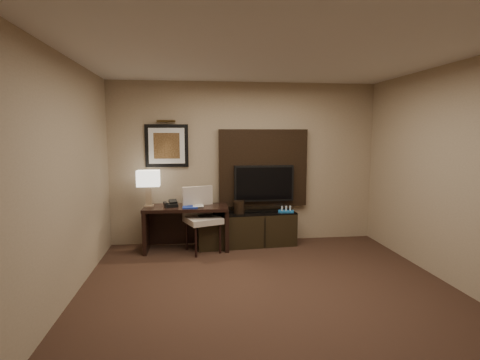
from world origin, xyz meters
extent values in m
cube|color=#321E16|center=(0.00, 0.00, -0.01)|extent=(4.50, 5.00, 0.01)
cube|color=silver|center=(0.00, 0.00, 2.70)|extent=(4.50, 5.00, 0.01)
cube|color=#9B8669|center=(0.00, 2.50, 1.35)|extent=(4.50, 0.01, 2.70)
cube|color=#9B8669|center=(0.00, -2.50, 1.35)|extent=(4.50, 0.01, 2.70)
cube|color=#9B8669|center=(-2.25, 0.00, 1.35)|extent=(0.01, 5.00, 2.70)
cube|color=#9B8669|center=(2.25, 0.00, 1.35)|extent=(0.01, 5.00, 2.70)
cube|color=black|center=(-1.00, 2.10, 0.35)|extent=(1.34, 0.61, 0.71)
cube|color=black|center=(-0.01, 2.20, 0.28)|extent=(1.65, 0.57, 0.56)
cube|color=black|center=(0.30, 2.44, 1.27)|extent=(1.50, 0.12, 1.30)
cube|color=black|center=(0.30, 2.34, 1.02)|extent=(1.00, 0.08, 0.60)
cube|color=black|center=(-1.30, 2.48, 1.65)|extent=(0.70, 0.04, 0.70)
cylinder|color=#402E14|center=(-1.30, 2.44, 2.05)|extent=(0.04, 0.04, 0.30)
cube|color=navy|center=(-0.93, 2.03, 0.72)|extent=(0.24, 0.32, 0.02)
imported|color=#BFB296|center=(-0.89, 2.05, 0.82)|extent=(0.17, 0.03, 0.22)
cylinder|color=black|center=(-0.14, 2.16, 0.66)|extent=(0.19, 0.19, 0.21)
camera|label=1|loc=(-0.87, -3.78, 1.85)|focal=28.00mm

